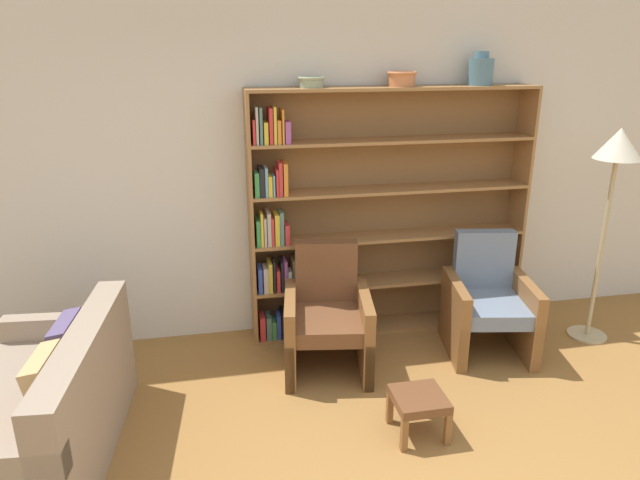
% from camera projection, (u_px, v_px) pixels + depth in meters
% --- Properties ---
extents(wall_back, '(12.00, 0.06, 2.75)m').
position_uv_depth(wall_back, '(329.00, 172.00, 4.74)').
color(wall_back, silver).
rests_on(wall_back, ground).
extents(bookshelf, '(2.35, 0.30, 2.07)m').
position_uv_depth(bookshelf, '(367.00, 218.00, 4.76)').
color(bookshelf, olive).
rests_on(bookshelf, ground).
extents(bowl_stoneware, '(0.20, 0.20, 0.08)m').
position_uv_depth(bowl_stoneware, '(311.00, 81.00, 4.29)').
color(bowl_stoneware, gray).
rests_on(bowl_stoneware, bookshelf).
extents(bowl_olive, '(0.23, 0.23, 0.11)m').
position_uv_depth(bowl_olive, '(402.00, 78.00, 4.42)').
color(bowl_olive, '#C67547').
rests_on(bowl_olive, bookshelf).
extents(vase_tall, '(0.20, 0.20, 0.26)m').
position_uv_depth(vase_tall, '(481.00, 71.00, 4.52)').
color(vase_tall, slate).
rests_on(vase_tall, bookshelf).
extents(couch, '(0.97, 1.59, 0.83)m').
position_uv_depth(couch, '(43.00, 415.00, 3.37)').
color(couch, gray).
rests_on(couch, ground).
extents(armchair_leather, '(0.74, 0.77, 0.94)m').
position_uv_depth(armchair_leather, '(327.00, 317.00, 4.34)').
color(armchair_leather, brown).
rests_on(armchair_leather, ground).
extents(armchair_cushioned, '(0.76, 0.79, 0.94)m').
position_uv_depth(armchair_cushioned, '(488.00, 303.00, 4.59)').
color(armchair_cushioned, brown).
rests_on(armchair_cushioned, ground).
extents(floor_lamp, '(0.36, 0.36, 1.78)m').
position_uv_depth(floor_lamp, '(616.00, 161.00, 4.42)').
color(floor_lamp, tan).
rests_on(floor_lamp, ground).
extents(footstool, '(0.32, 0.32, 0.28)m').
position_uv_depth(footstool, '(419.00, 403.00, 3.61)').
color(footstool, brown).
rests_on(footstool, ground).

